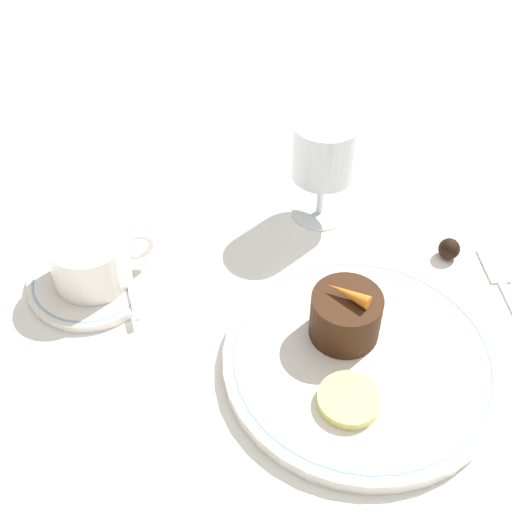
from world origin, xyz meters
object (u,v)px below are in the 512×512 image
dinner_plate (361,361)px  fork (507,294)px  wine_glass (324,155)px  coffee_cup (91,258)px  dessert_cake (345,316)px

dinner_plate → fork: size_ratio=1.51×
dinner_plate → wine_glass: 0.23m
dinner_plate → wine_glass: wine_glass is taller
coffee_cup → fork: (0.40, -0.16, -0.04)m
coffee_cup → dessert_cake: bearing=-35.8°
dinner_plate → coffee_cup: 0.29m
dinner_plate → fork: bearing=9.8°
coffee_cup → dessert_cake: size_ratio=1.60×
dinner_plate → fork: 0.18m
fork → dessert_cake: 0.19m
wine_glass → fork: bearing=-53.3°
wine_glass → coffee_cup: bearing=-174.3°
wine_glass → dessert_cake: wine_glass is taller
fork → dessert_cake: size_ratio=2.57×
coffee_cup → dessert_cake: (0.21, -0.15, -0.00)m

